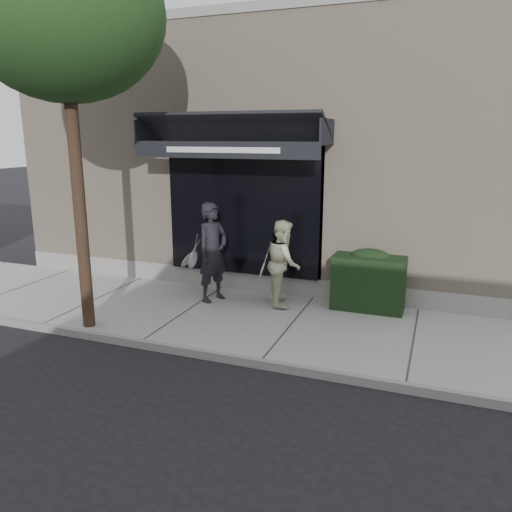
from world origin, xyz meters
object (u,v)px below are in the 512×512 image
at_px(pedestrian_front, 213,252).
at_px(pedestrian_back, 283,263).
at_px(hedge, 369,280).
at_px(street_tree, 63,15).

bearing_deg(pedestrian_front, pedestrian_back, 10.15).
xyz_separation_m(pedestrian_front, pedestrian_back, (1.35, 0.24, -0.14)).
bearing_deg(pedestrian_front, hedge, 11.32).
height_order(street_tree, pedestrian_back, street_tree).
xyz_separation_m(street_tree, pedestrian_front, (1.40, 1.97, -3.90)).
bearing_deg(street_tree, pedestrian_back, 38.81).
bearing_deg(street_tree, pedestrian_front, 54.58).
relative_size(street_tree, pedestrian_back, 3.85).
bearing_deg(pedestrian_front, street_tree, -125.42).
bearing_deg(pedestrian_back, hedge, 12.33).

